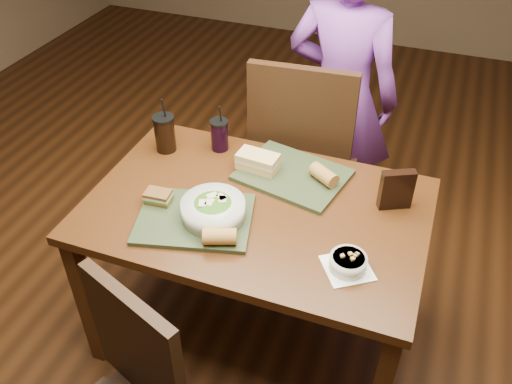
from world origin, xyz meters
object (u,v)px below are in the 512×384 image
at_px(tray_near, 195,219).
at_px(soup_bowl, 348,262).
at_px(baguette_near, 220,237).
at_px(baguette_far, 324,175).
at_px(sandwich_far, 258,161).
at_px(diner, 341,97).
at_px(chip_bag, 396,190).
at_px(dining_table, 256,224).
at_px(tray_far, 293,175).
at_px(salad_bowl, 213,209).
at_px(cup_berry, 219,135).
at_px(chair_far, 305,151).
at_px(cup_cola, 165,133).
at_px(sandwich_near, 158,197).

relative_size(tray_near, soup_bowl, 1.97).
bearing_deg(baguette_near, baguette_far, 62.27).
bearing_deg(soup_bowl, sandwich_far, 138.84).
height_order(diner, tray_near, diner).
bearing_deg(diner, baguette_near, 87.40).
relative_size(baguette_far, chip_bag, 0.73).
bearing_deg(sandwich_far, dining_table, -71.67).
xyz_separation_m(tray_far, salad_bowl, (-0.19, -0.36, 0.05)).
distance_m(tray_far, chip_bag, 0.43).
bearing_deg(baguette_near, diner, 81.97).
relative_size(diner, baguette_near, 13.34).
bearing_deg(dining_table, sandwich_far, 108.33).
distance_m(soup_bowl, cup_berry, 0.86).
height_order(baguette_near, baguette_far, same).
relative_size(chair_far, diner, 0.70).
height_order(tray_far, baguette_far, baguette_far).
distance_m(chair_far, tray_near, 0.82).
bearing_deg(diner, sandwich_far, 79.74).
xyz_separation_m(sandwich_far, baguette_far, (0.28, 0.01, -0.00)).
xyz_separation_m(diner, cup_cola, (-0.62, -0.66, 0.05)).
height_order(sandwich_near, cup_cola, cup_cola).
height_order(tray_far, soup_bowl, soup_bowl).
distance_m(baguette_near, baguette_far, 0.53).
xyz_separation_m(salad_bowl, baguette_far, (0.33, 0.35, -0.01)).
height_order(sandwich_near, chip_bag, chip_bag).
distance_m(sandwich_near, cup_berry, 0.45).
bearing_deg(cup_berry, sandwich_far, -25.30).
xyz_separation_m(tray_near, cup_berry, (-0.10, 0.47, 0.06)).
bearing_deg(chip_bag, tray_near, -179.81).
relative_size(diner, tray_far, 3.74).
xyz_separation_m(dining_table, diner, (0.12, 0.89, 0.13)).
bearing_deg(cup_cola, chair_far, 36.75).
height_order(salad_bowl, sandwich_near, salad_bowl).
bearing_deg(baguette_far, sandwich_near, -148.33).
height_order(baguette_far, chip_bag, chip_bag).
bearing_deg(soup_bowl, tray_far, 127.31).
distance_m(diner, tray_near, 1.09).
xyz_separation_m(cup_cola, cup_berry, (0.22, 0.09, -0.01)).
relative_size(baguette_far, cup_berry, 0.54).
distance_m(dining_table, chair_far, 0.62).
bearing_deg(tray_near, cup_berry, 102.09).
xyz_separation_m(dining_table, chair_far, (0.02, 0.62, -0.05)).
relative_size(chair_far, tray_near, 2.63).
xyz_separation_m(chair_far, baguette_near, (-0.06, -0.87, 0.18)).
relative_size(baguette_near, cup_berry, 0.54).
distance_m(soup_bowl, cup_cola, 1.01).
bearing_deg(baguette_far, diner, 97.41).
distance_m(tray_far, baguette_near, 0.50).
bearing_deg(diner, baguette_far, 102.84).
bearing_deg(sandwich_near, dining_table, 19.15).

